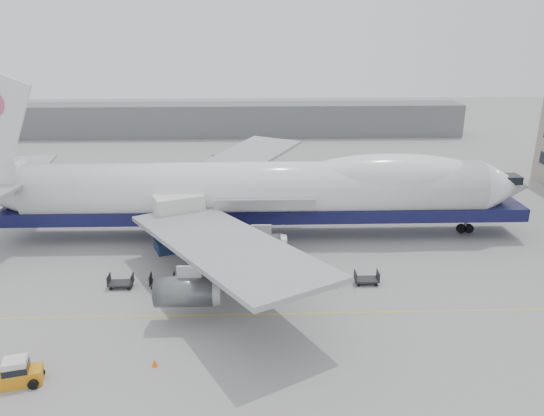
{
  "coord_description": "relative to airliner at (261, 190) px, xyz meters",
  "views": [
    {
      "loc": [
        0.03,
        -46.18,
        24.02
      ],
      "look_at": [
        1.68,
        6.0,
        5.53
      ],
      "focal_mm": 35.0,
      "sensor_mm": 36.0,
      "label": 1
    }
  ],
  "objects": [
    {
      "name": "ground",
      "position": [
        -0.64,
        -12.0,
        -5.62
      ],
      "size": [
        260.0,
        260.0,
        0.0
      ],
      "primitive_type": "plane",
      "color": "gray",
      "rests_on": "ground"
    },
    {
      "name": "apron_line",
      "position": [
        -0.64,
        -18.0,
        -5.62
      ],
      "size": [
        60.0,
        0.15,
        0.01
      ],
      "primitive_type": "cube",
      "color": "gold",
      "rests_on": "ground"
    },
    {
      "name": "hangar",
      "position": [
        -10.64,
        58.0,
        -2.12
      ],
      "size": [
        110.0,
        8.0,
        7.0
      ],
      "primitive_type": "cube",
      "color": "slate",
      "rests_on": "ground"
    },
    {
      "name": "airliner",
      "position": [
        0.0,
        0.0,
        0.0
      ],
      "size": [
        67.0,
        55.3,
        19.98
      ],
      "color": "white",
      "rests_on": "ground"
    },
    {
      "name": "catering_truck",
      "position": [
        -9.04,
        -3.48,
        -2.16
      ],
      "size": [
        6.22,
        5.25,
        6.24
      ],
      "rotation": [
        0.0,
        0.0,
        0.38
      ],
      "color": "#1A2D4E",
      "rests_on": "ground"
    },
    {
      "name": "baggage_tug",
      "position": [
        -17.24,
        -26.7,
        -4.74
      ],
      "size": [
        2.98,
        2.07,
        1.99
      ],
      "rotation": [
        0.0,
        0.0,
        0.24
      ],
      "color": "orange",
      "rests_on": "ground"
    },
    {
      "name": "traffic_cone",
      "position": [
        -8.22,
        -25.03,
        -5.34
      ],
      "size": [
        0.41,
        0.41,
        0.6
      ],
      "rotation": [
        0.0,
        0.0,
        0.43
      ],
      "color": "#FF620D",
      "rests_on": "ground"
    },
    {
      "name": "dolly_0",
      "position": [
        -13.59,
        -12.62,
        -5.09
      ],
      "size": [
        2.3,
        1.35,
        1.3
      ],
      "color": "#2D2D30",
      "rests_on": "ground"
    },
    {
      "name": "dolly_1",
      "position": [
        -9.66,
        -12.62,
        -5.09
      ],
      "size": [
        2.3,
        1.35,
        1.3
      ],
      "color": "#2D2D30",
      "rests_on": "ground"
    },
    {
      "name": "dolly_2",
      "position": [
        -5.74,
        -12.62,
        -5.09
      ],
      "size": [
        2.3,
        1.35,
        1.3
      ],
      "color": "#2D2D30",
      "rests_on": "ground"
    },
    {
      "name": "dolly_3",
      "position": [
        -1.81,
        -12.62,
        -5.09
      ],
      "size": [
        2.3,
        1.35,
        1.3
      ],
      "color": "#2D2D30",
      "rests_on": "ground"
    },
    {
      "name": "dolly_4",
      "position": [
        2.11,
        -12.62,
        -5.09
      ],
      "size": [
        2.3,
        1.35,
        1.3
      ],
      "color": "#2D2D30",
      "rests_on": "ground"
    },
    {
      "name": "dolly_5",
      "position": [
        6.04,
        -12.62,
        -5.09
      ],
      "size": [
        2.3,
        1.35,
        1.3
      ],
      "color": "#2D2D30",
      "rests_on": "ground"
    },
    {
      "name": "dolly_6",
      "position": [
        9.96,
        -12.62,
        -5.09
      ],
      "size": [
        2.3,
        1.35,
        1.3
      ],
      "color": "#2D2D30",
      "rests_on": "ground"
    }
  ]
}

